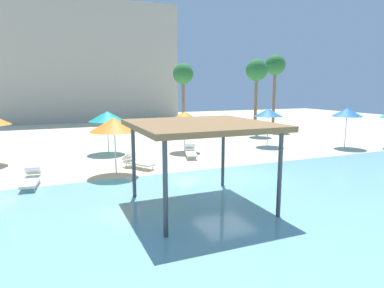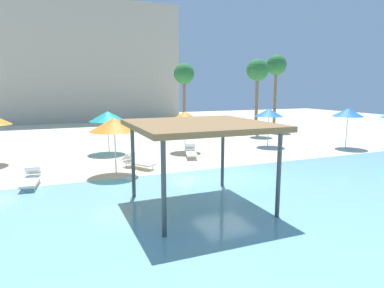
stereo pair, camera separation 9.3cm
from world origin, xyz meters
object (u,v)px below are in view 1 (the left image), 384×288
(beach_umbrella_teal_5, at_px, (107,116))
(lounge_chair_0, at_px, (191,152))
(palm_tree_1, at_px, (183,75))
(lounge_chair_1, at_px, (137,162))
(palm_tree_0, at_px, (257,72))
(lounge_chair_2, at_px, (31,179))
(beach_umbrella_blue_4, at_px, (347,112))
(beach_umbrella_orange_6, at_px, (114,125))
(shade_pavilion, at_px, (201,128))
(beach_umbrella_orange_1, at_px, (185,116))
(palm_tree_2, at_px, (275,67))
(beach_umbrella_blue_3, at_px, (268,113))

(beach_umbrella_teal_5, distance_m, lounge_chair_0, 5.77)
(palm_tree_1, bearing_deg, beach_umbrella_teal_5, -136.25)
(lounge_chair_0, relative_size, lounge_chair_1, 1.03)
(palm_tree_0, bearing_deg, lounge_chair_2, -150.55)
(beach_umbrella_blue_4, bearing_deg, beach_umbrella_orange_6, -175.65)
(shade_pavilion, height_order, beach_umbrella_orange_1, shade_pavilion)
(lounge_chair_0, distance_m, palm_tree_2, 15.91)
(shade_pavilion, relative_size, palm_tree_0, 0.68)
(shade_pavilion, xyz_separation_m, lounge_chair_0, (2.94, 7.96, -2.46))
(beach_umbrella_blue_3, bearing_deg, beach_umbrella_blue_4, -29.77)
(beach_umbrella_orange_6, distance_m, palm_tree_2, 20.57)
(beach_umbrella_blue_4, xyz_separation_m, lounge_chair_1, (-14.77, -0.27, -2.12))
(beach_umbrella_teal_5, relative_size, palm_tree_2, 0.37)
(beach_umbrella_blue_3, relative_size, palm_tree_0, 0.41)
(beach_umbrella_blue_3, distance_m, lounge_chair_0, 7.00)
(beach_umbrella_orange_1, relative_size, palm_tree_0, 0.40)
(lounge_chair_1, height_order, palm_tree_0, palm_tree_0)
(lounge_chair_2, bearing_deg, palm_tree_2, 125.19)
(beach_umbrella_orange_1, bearing_deg, palm_tree_0, 30.06)
(beach_umbrella_blue_3, distance_m, beach_umbrella_teal_5, 11.03)
(shade_pavilion, bearing_deg, palm_tree_0, 51.03)
(shade_pavilion, distance_m, beach_umbrella_blue_3, 13.35)
(beach_umbrella_orange_6, xyz_separation_m, palm_tree_2, (17.06, 10.90, 3.62))
(beach_umbrella_blue_4, relative_size, beach_umbrella_teal_5, 1.03)
(beach_umbrella_blue_3, distance_m, beach_umbrella_orange_6, 12.04)
(palm_tree_0, bearing_deg, beach_umbrella_orange_6, -146.31)
(beach_umbrella_blue_3, xyz_separation_m, beach_umbrella_blue_4, (4.60, -2.63, 0.06))
(palm_tree_1, bearing_deg, palm_tree_2, -17.22)
(shade_pavilion, height_order, beach_umbrella_blue_4, shade_pavilion)
(beach_umbrella_blue_3, bearing_deg, beach_umbrella_orange_6, -161.35)
(lounge_chair_0, bearing_deg, beach_umbrella_orange_1, -172.96)
(lounge_chair_1, relative_size, palm_tree_1, 0.30)
(beach_umbrella_orange_6, xyz_separation_m, lounge_chair_0, (4.87, 2.41, -2.08))
(beach_umbrella_blue_3, bearing_deg, palm_tree_1, 105.55)
(beach_umbrella_orange_6, xyz_separation_m, lounge_chair_1, (1.24, 0.95, -2.08))
(shade_pavilion, distance_m, beach_umbrella_blue_4, 15.62)
(beach_umbrella_blue_4, bearing_deg, lounge_chair_2, -174.61)
(beach_umbrella_blue_4, relative_size, palm_tree_0, 0.42)
(shade_pavilion, distance_m, lounge_chair_1, 6.98)
(beach_umbrella_orange_1, bearing_deg, beach_umbrella_teal_5, 163.46)
(lounge_chair_0, bearing_deg, beach_umbrella_teal_5, -108.90)
(beach_umbrella_blue_4, height_order, beach_umbrella_orange_6, beach_umbrella_blue_4)
(beach_umbrella_orange_6, height_order, palm_tree_0, palm_tree_0)
(beach_umbrella_orange_1, xyz_separation_m, palm_tree_0, (8.73, 5.05, 3.13))
(shade_pavilion, height_order, palm_tree_2, palm_tree_2)
(beach_umbrella_teal_5, xyz_separation_m, palm_tree_1, (8.20, 7.85, 2.89))
(lounge_chair_1, distance_m, lounge_chair_2, 5.13)
(beach_umbrella_blue_4, bearing_deg, palm_tree_2, 83.81)
(beach_umbrella_orange_6, bearing_deg, beach_umbrella_blue_3, 18.65)
(palm_tree_1, bearing_deg, beach_umbrella_blue_4, -59.31)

